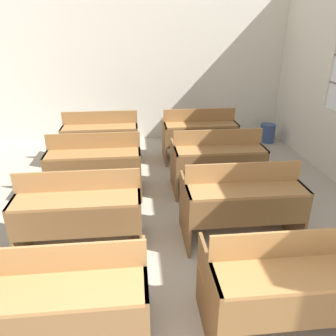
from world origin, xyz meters
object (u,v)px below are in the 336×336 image
wastepaper_bin (267,133)px  bench_third_right (217,160)px  bench_back_right (199,134)px  bench_third_left (95,164)px  bench_back_left (101,137)px  bench_front_left (59,299)px  bench_second_left (80,210)px  bench_front_right (290,282)px  bench_second_right (241,201)px

wastepaper_bin → bench_third_right: bearing=-127.8°
bench_third_right → bench_back_right: same height
bench_third_left → bench_back_left: 1.21m
bench_front_left → bench_second_left: (-0.02, 1.20, 0.00)m
bench_back_right → wastepaper_bin: bench_back_right is taller
bench_front_right → wastepaper_bin: bearing=70.2°
bench_front_right → bench_third_right: same height
bench_front_right → bench_second_right: (0.02, 1.24, 0.00)m
bench_second_left → bench_back_right: same height
wastepaper_bin → bench_third_left: bearing=-148.6°
wastepaper_bin → bench_back_right: bearing=-153.6°
bench_front_left → bench_second_left: 1.20m
bench_back_left → bench_front_right: bearing=-65.1°
bench_second_right → bench_third_left: bearing=144.5°
bench_third_right → wastepaper_bin: 2.57m
bench_second_left → bench_second_right: bearing=1.0°
bench_second_left → wastepaper_bin: size_ratio=3.36×
bench_third_right → wastepaper_bin: bearing=52.2°
bench_front_left → bench_second_right: size_ratio=1.00×
bench_second_left → bench_back_right: size_ratio=1.00×
bench_second_right → bench_back_right: (-0.01, 2.41, 0.00)m
bench_front_right → bench_back_left: (-1.69, 3.65, 0.00)m
bench_back_left → bench_third_right: bearing=-35.5°
bench_third_left → wastepaper_bin: bench_third_left is taller
bench_third_left → bench_back_left: bearing=90.9°
bench_second_left → bench_third_right: (1.74, 1.21, 0.00)m
bench_front_left → bench_second_left: bearing=90.9°
bench_second_left → bench_back_right: bearing=55.0°
bench_second_right → bench_third_right: size_ratio=1.00×
bench_front_right → bench_back_left: size_ratio=1.00×
bench_second_right → bench_back_right: size_ratio=1.00×
bench_front_right → bench_second_left: size_ratio=1.00×
bench_third_left → wastepaper_bin: (3.28, 2.00, -0.29)m
bench_second_right → bench_back_right: 2.41m
bench_front_right → bench_second_left: 2.09m
bench_back_right → wastepaper_bin: (1.59, 0.79, -0.29)m
bench_second_left → bench_front_left: bearing=-89.1°
bench_second_right → bench_back_right: same height
bench_front_left → bench_second_right: bearing=35.8°
wastepaper_bin → bench_front_left: bearing=-126.6°
bench_second_left → bench_front_right: bearing=-35.3°
bench_front_right → bench_second_right: size_ratio=1.00×
bench_front_left → bench_back_left: bearing=90.1°
bench_second_right → bench_back_left: (-1.71, 2.42, 0.00)m
bench_third_left → bench_front_right: bearing=-55.5°
bench_third_right → bench_second_left: bearing=-145.1°
bench_back_left → wastepaper_bin: bench_back_left is taller
bench_third_left → wastepaper_bin: bearing=31.4°
bench_back_right → bench_back_left: bearing=179.8°
bench_third_left → bench_back_right: bearing=35.7°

